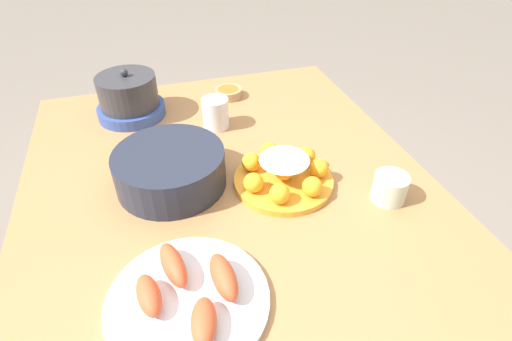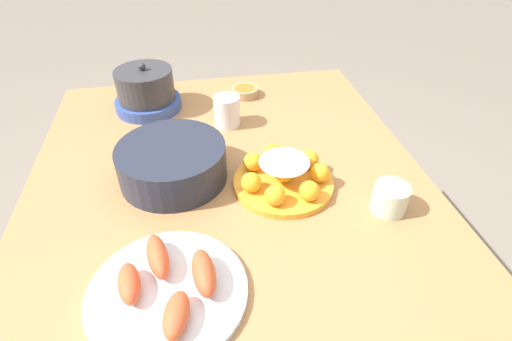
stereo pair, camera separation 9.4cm
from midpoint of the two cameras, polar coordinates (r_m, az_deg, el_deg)
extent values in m
plane|color=slate|center=(1.62, -4.50, -23.15)|extent=(12.00, 12.00, 0.00)
cylinder|color=#A87547|center=(1.81, 5.13, 2.29)|extent=(0.06, 0.06, 0.73)
cylinder|color=#A87547|center=(1.75, -24.69, -3.06)|extent=(0.06, 0.06, 0.73)
cube|color=#A87547|center=(1.03, -6.47, -2.48)|extent=(1.24, 1.03, 0.03)
cylinder|color=gold|center=(1.01, 1.28, -1.56)|extent=(0.25, 0.25, 0.02)
sphere|color=#F4A823|center=(1.06, -0.63, 2.63)|extent=(0.05, 0.05, 0.05)
sphere|color=#F4A823|center=(1.02, -3.35, 1.11)|extent=(0.05, 0.05, 0.05)
sphere|color=#F4A823|center=(0.96, -3.18, -1.85)|extent=(0.05, 0.05, 0.05)
sphere|color=#F4A823|center=(0.92, 0.48, -3.45)|extent=(0.05, 0.05, 0.05)
sphere|color=#F4A823|center=(0.95, 5.25, -2.42)|extent=(0.05, 0.05, 0.05)
sphere|color=#F4A823|center=(1.01, 6.37, 0.24)|extent=(0.05, 0.05, 0.05)
sphere|color=#F4A823|center=(1.05, 4.57, 2.09)|extent=(0.05, 0.05, 0.05)
ellipsoid|color=white|center=(0.97, 1.33, 1.44)|extent=(0.13, 0.13, 0.02)
sphere|color=#F4A823|center=(0.99, 1.30, -0.10)|extent=(0.05, 0.05, 0.05)
cylinder|color=#232838|center=(1.02, -14.76, 0.14)|extent=(0.27, 0.27, 0.10)
cylinder|color=brown|center=(0.99, -15.13, 2.07)|extent=(0.22, 0.22, 0.01)
cylinder|color=tan|center=(1.42, -5.91, 10.93)|extent=(0.09, 0.09, 0.03)
cylinder|color=#B26623|center=(1.41, -5.94, 11.36)|extent=(0.07, 0.07, 0.01)
cylinder|color=silver|center=(0.79, -13.23, -17.81)|extent=(0.30, 0.30, 0.01)
ellipsoid|color=#D1512D|center=(0.81, -15.12, -13.02)|extent=(0.12, 0.06, 0.05)
ellipsoid|color=#D1512D|center=(0.78, -18.58, -16.72)|extent=(0.10, 0.05, 0.04)
ellipsoid|color=#D1512D|center=(0.73, -11.40, -20.64)|extent=(0.10, 0.06, 0.04)
ellipsoid|color=#D1512D|center=(0.77, -8.25, -14.96)|extent=(0.11, 0.05, 0.05)
cylinder|color=beige|center=(0.99, 16.03, -2.50)|extent=(0.08, 0.08, 0.07)
cylinder|color=white|center=(1.23, -8.01, 8.05)|extent=(0.08, 0.08, 0.09)
cylinder|color=#334C99|center=(1.37, -19.23, 8.07)|extent=(0.21, 0.21, 0.04)
cylinder|color=#333338|center=(1.34, -19.82, 10.57)|extent=(0.18, 0.18, 0.10)
sphere|color=#333338|center=(1.32, -20.39, 12.94)|extent=(0.02, 0.02, 0.02)
camera|label=1|loc=(0.05, -92.71, -2.09)|focal=28.00mm
camera|label=2|loc=(0.05, 87.29, 2.09)|focal=28.00mm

